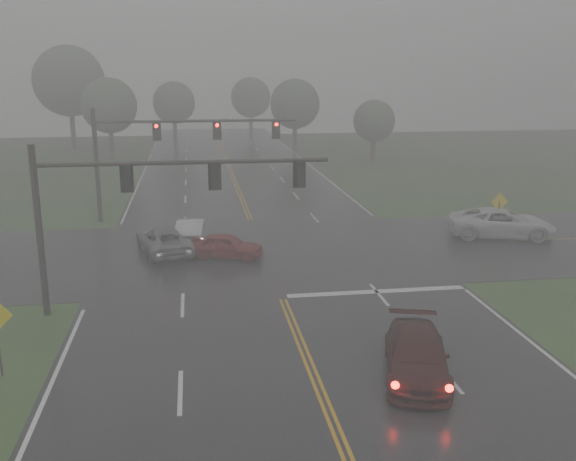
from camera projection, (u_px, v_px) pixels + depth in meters
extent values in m
cube|color=black|center=(267.00, 262.00, 34.83)|extent=(18.00, 160.00, 0.02)
cube|color=black|center=(263.00, 252.00, 36.74)|extent=(120.00, 14.00, 0.02)
cube|color=silver|center=(376.00, 292.00, 30.11)|extent=(8.50, 0.50, 0.01)
imported|color=black|center=(415.00, 376.00, 21.89)|extent=(3.38, 5.49, 1.49)
imported|color=maroon|center=(227.00, 258.00, 35.49)|extent=(4.39, 2.82, 1.39)
imported|color=#B6B8BE|center=(193.00, 243.00, 38.62)|extent=(2.16, 4.74, 1.51)
imported|color=slate|center=(164.00, 253.00, 36.44)|extent=(3.66, 5.72, 1.47)
imported|color=silver|center=(501.00, 237.00, 39.96)|extent=(6.94, 4.43, 1.78)
cylinder|color=black|center=(39.00, 232.00, 26.47)|extent=(0.28, 0.28, 7.26)
cylinder|color=black|center=(33.00, 164.00, 25.78)|extent=(0.18, 0.18, 0.81)
cylinder|color=black|center=(185.00, 162.00, 26.67)|extent=(12.13, 0.18, 0.18)
cube|color=black|center=(126.00, 178.00, 26.47)|extent=(0.34, 0.28, 1.06)
cube|color=black|center=(127.00, 178.00, 26.62)|extent=(0.55, 0.03, 1.26)
cube|color=black|center=(215.00, 176.00, 26.99)|extent=(0.34, 0.28, 1.06)
cube|color=black|center=(215.00, 176.00, 27.14)|extent=(0.55, 0.03, 1.26)
cube|color=black|center=(300.00, 174.00, 27.51)|extent=(0.34, 0.28, 1.06)
cube|color=black|center=(299.00, 173.00, 27.67)|extent=(0.55, 0.03, 1.26)
cylinder|color=black|center=(97.00, 166.00, 43.04)|extent=(0.30, 0.30, 7.66)
cylinder|color=black|center=(94.00, 121.00, 42.31)|extent=(0.19, 0.19, 0.85)
cylinder|color=black|center=(197.00, 121.00, 43.30)|extent=(13.53, 0.19, 0.19)
cube|color=black|center=(157.00, 131.00, 43.06)|extent=(0.36, 0.30, 1.12)
cube|color=black|center=(157.00, 131.00, 43.23)|extent=(0.59, 0.03, 1.33)
cylinder|color=#FF0C05|center=(156.00, 126.00, 42.81)|extent=(0.23, 0.06, 0.23)
cube|color=black|center=(217.00, 130.00, 43.65)|extent=(0.36, 0.30, 1.12)
cube|color=black|center=(217.00, 130.00, 43.81)|extent=(0.59, 0.03, 1.33)
cylinder|color=#FF0C05|center=(217.00, 125.00, 43.40)|extent=(0.23, 0.06, 0.23)
cube|color=black|center=(276.00, 129.00, 44.23)|extent=(0.36, 0.30, 1.12)
cube|color=black|center=(276.00, 129.00, 44.40)|extent=(0.59, 0.03, 1.33)
cylinder|color=#FF0C05|center=(277.00, 125.00, 43.98)|extent=(0.23, 0.06, 0.23)
cylinder|color=black|center=(498.00, 219.00, 39.82)|extent=(0.07, 0.07, 2.21)
cube|color=yellow|center=(499.00, 202.00, 39.57)|extent=(1.16, 0.15, 1.16)
cylinder|color=#352923|center=(112.00, 144.00, 74.06)|extent=(0.54, 0.54, 3.55)
sphere|color=#385035|center=(109.00, 106.00, 73.00)|extent=(6.31, 6.31, 6.31)
cylinder|color=#352923|center=(295.00, 138.00, 80.46)|extent=(0.53, 0.53, 3.46)
sphere|color=#385035|center=(295.00, 104.00, 79.42)|extent=(6.15, 6.15, 6.15)
cylinder|color=#352923|center=(175.00, 132.00, 89.63)|extent=(0.53, 0.53, 3.27)
sphere|color=#385035|center=(174.00, 103.00, 88.65)|extent=(5.82, 5.82, 5.82)
cylinder|color=#352923|center=(373.00, 150.00, 72.40)|extent=(0.56, 0.56, 2.63)
sphere|color=#385035|center=(374.00, 121.00, 71.61)|extent=(4.68, 4.68, 4.68)
cylinder|color=#352923|center=(73.00, 130.00, 82.70)|extent=(0.62, 0.62, 5.04)
sphere|color=#385035|center=(69.00, 81.00, 81.19)|extent=(8.96, 8.96, 8.96)
cylinder|color=#352923|center=(251.00, 125.00, 99.43)|extent=(0.55, 0.55, 3.45)
sphere|color=#385035|center=(251.00, 97.00, 98.40)|extent=(6.13, 6.13, 6.13)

